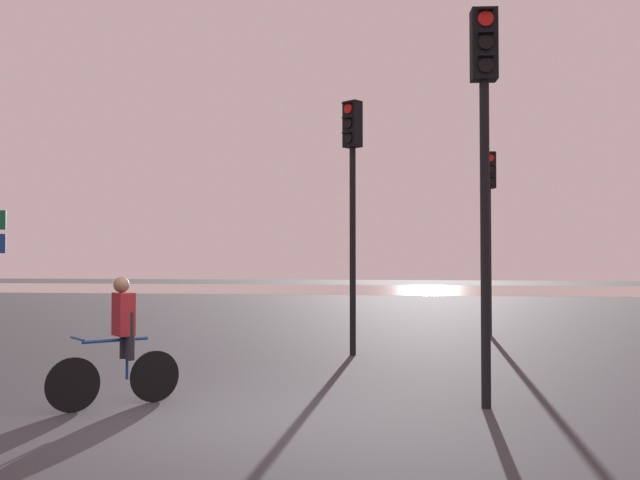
{
  "coord_description": "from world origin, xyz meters",
  "views": [
    {
      "loc": [
        2.4,
        -7.8,
        1.82
      ],
      "look_at": [
        0.5,
        5.0,
        2.2
      ],
      "focal_mm": 40.0,
      "sensor_mm": 36.0,
      "label": 1
    }
  ],
  "objects_px": {
    "traffic_light_far_right": "(489,208)",
    "cyclist": "(121,341)",
    "traffic_light_near_right": "(485,132)",
    "traffic_light_center": "(352,180)"
  },
  "relations": [
    {
      "from": "traffic_light_center",
      "to": "traffic_light_near_right",
      "type": "xyz_separation_m",
      "value": [
        2.14,
        -4.66,
        0.03
      ]
    },
    {
      "from": "traffic_light_center",
      "to": "cyclist",
      "type": "distance_m",
      "value": 6.3
    },
    {
      "from": "traffic_light_far_right",
      "to": "cyclist",
      "type": "height_order",
      "value": "traffic_light_far_right"
    },
    {
      "from": "traffic_light_far_right",
      "to": "cyclist",
      "type": "bearing_deg",
      "value": 46.23
    },
    {
      "from": "traffic_light_near_right",
      "to": "cyclist",
      "type": "relative_size",
      "value": 3.08
    },
    {
      "from": "cyclist",
      "to": "traffic_light_center",
      "type": "bearing_deg",
      "value": -70.0
    },
    {
      "from": "traffic_light_far_right",
      "to": "cyclist",
      "type": "distance_m",
      "value": 11.03
    },
    {
      "from": "traffic_light_far_right",
      "to": "cyclist",
      "type": "xyz_separation_m",
      "value": [
        -5.33,
        -9.38,
        -2.31
      ]
    },
    {
      "from": "traffic_light_center",
      "to": "traffic_light_near_right",
      "type": "bearing_deg",
      "value": 149.32
    },
    {
      "from": "traffic_light_far_right",
      "to": "traffic_light_near_right",
      "type": "bearing_deg",
      "value": 70.64
    }
  ]
}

